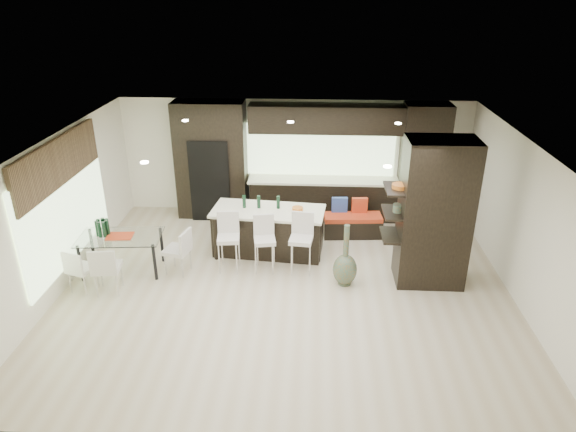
# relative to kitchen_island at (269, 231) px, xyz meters

# --- Properties ---
(ground) EXTENTS (8.00, 8.00, 0.00)m
(ground) POSITION_rel_kitchen_island_xyz_m (0.44, -1.36, -0.46)
(ground) COLOR #C4B496
(ground) RESTS_ON ground
(back_wall) EXTENTS (8.00, 0.02, 2.70)m
(back_wall) POSITION_rel_kitchen_island_xyz_m (0.44, 2.14, 0.89)
(back_wall) COLOR white
(back_wall) RESTS_ON ground
(left_wall) EXTENTS (0.02, 7.00, 2.70)m
(left_wall) POSITION_rel_kitchen_island_xyz_m (-3.56, -1.36, 0.89)
(left_wall) COLOR white
(left_wall) RESTS_ON ground
(right_wall) EXTENTS (0.02, 7.00, 2.70)m
(right_wall) POSITION_rel_kitchen_island_xyz_m (4.44, -1.36, 0.89)
(right_wall) COLOR white
(right_wall) RESTS_ON ground
(ceiling) EXTENTS (8.00, 7.00, 0.02)m
(ceiling) POSITION_rel_kitchen_island_xyz_m (0.44, -1.36, 2.24)
(ceiling) COLOR white
(ceiling) RESTS_ON ground
(window_left) EXTENTS (0.04, 3.20, 1.90)m
(window_left) POSITION_rel_kitchen_island_xyz_m (-3.52, -1.16, 0.89)
(window_left) COLOR #B2D199
(window_left) RESTS_ON left_wall
(window_back) EXTENTS (3.40, 0.04, 1.20)m
(window_back) POSITION_rel_kitchen_island_xyz_m (1.04, 2.10, 1.09)
(window_back) COLOR #B2D199
(window_back) RESTS_ON back_wall
(stone_accent) EXTENTS (0.08, 3.00, 0.80)m
(stone_accent) POSITION_rel_kitchen_island_xyz_m (-3.49, -1.16, 1.79)
(stone_accent) COLOR brown
(stone_accent) RESTS_ON left_wall
(ceiling_spots) EXTENTS (4.00, 3.00, 0.02)m
(ceiling_spots) POSITION_rel_kitchen_island_xyz_m (0.44, -1.11, 2.22)
(ceiling_spots) COLOR white
(ceiling_spots) RESTS_ON ceiling
(back_cabinetry) EXTENTS (6.80, 0.68, 2.70)m
(back_cabinetry) POSITION_rel_kitchen_island_xyz_m (0.94, 1.81, 0.89)
(back_cabinetry) COLOR black
(back_cabinetry) RESTS_ON ground
(refrigerator) EXTENTS (0.90, 0.68, 1.90)m
(refrigerator) POSITION_rel_kitchen_island_xyz_m (-1.46, 1.76, 0.49)
(refrigerator) COLOR black
(refrigerator) RESTS_ON ground
(partition_column) EXTENTS (1.20, 0.80, 2.70)m
(partition_column) POSITION_rel_kitchen_island_xyz_m (3.04, -0.96, 0.89)
(partition_column) COLOR black
(partition_column) RESTS_ON ground
(kitchen_island) EXTENTS (2.32, 1.18, 0.93)m
(kitchen_island) POSITION_rel_kitchen_island_xyz_m (0.00, 0.00, 0.00)
(kitchen_island) COLOR black
(kitchen_island) RESTS_ON ground
(stool_left) EXTENTS (0.46, 0.46, 0.93)m
(stool_left) POSITION_rel_kitchen_island_xyz_m (-0.68, -0.78, -0.00)
(stool_left) COLOR silver
(stool_left) RESTS_ON ground
(stool_mid) EXTENTS (0.45, 0.45, 0.89)m
(stool_mid) POSITION_rel_kitchen_island_xyz_m (0.00, -0.78, -0.02)
(stool_mid) COLOR silver
(stool_mid) RESTS_ON ground
(stool_right) EXTENTS (0.46, 0.46, 0.95)m
(stool_right) POSITION_rel_kitchen_island_xyz_m (0.68, -0.79, 0.01)
(stool_right) COLOR silver
(stool_right) RESTS_ON ground
(bench) EXTENTS (1.29, 0.58, 0.48)m
(bench) POSITION_rel_kitchen_island_xyz_m (1.76, 0.83, -0.22)
(bench) COLOR black
(bench) RESTS_ON ground
(floor_vase) EXTENTS (0.47, 0.47, 1.19)m
(floor_vase) POSITION_rel_kitchen_island_xyz_m (1.50, -1.18, 0.13)
(floor_vase) COLOR #49553D
(floor_vase) RESTS_ON ground
(dining_table) EXTENTS (1.58, 0.98, 0.73)m
(dining_table) POSITION_rel_kitchen_island_xyz_m (-2.71, -0.93, -0.10)
(dining_table) COLOR white
(dining_table) RESTS_ON ground
(chair_near) EXTENTS (0.52, 0.52, 0.85)m
(chair_near) POSITION_rel_kitchen_island_xyz_m (-2.71, -1.67, -0.04)
(chair_near) COLOR silver
(chair_near) RESTS_ON ground
(chair_far) EXTENTS (0.52, 0.52, 0.76)m
(chair_far) POSITION_rel_kitchen_island_xyz_m (-3.18, -1.64, -0.08)
(chair_far) COLOR silver
(chair_far) RESTS_ON ground
(chair_end) EXTENTS (0.53, 0.53, 0.82)m
(chair_end) POSITION_rel_kitchen_island_xyz_m (-1.65, -0.93, -0.06)
(chair_end) COLOR silver
(chair_end) RESTS_ON ground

